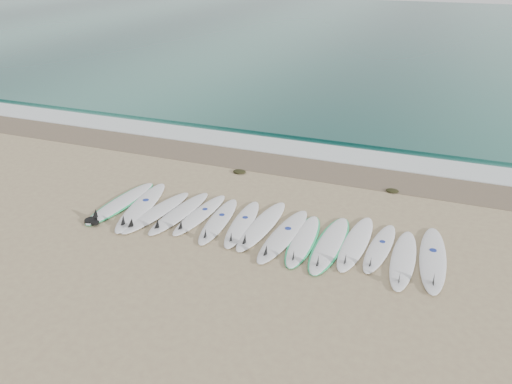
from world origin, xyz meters
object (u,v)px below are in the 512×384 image
(leash_coil, at_px, (92,221))
(surfboard_14, at_px, (433,260))
(surfboard_7, at_px, (261,226))
(surfboard_0, at_px, (120,203))

(leash_coil, bearing_deg, surfboard_14, 8.46)
(surfboard_14, xyz_separation_m, leash_coil, (-8.06, -1.20, -0.01))
(surfboard_7, relative_size, leash_coil, 5.90)
(surfboard_14, distance_m, leash_coil, 8.15)
(surfboard_7, relative_size, surfboard_14, 0.97)
(surfboard_14, relative_size, leash_coil, 6.08)
(surfboard_7, bearing_deg, leash_coil, -158.78)
(surfboard_0, height_order, surfboard_14, surfboard_14)
(surfboard_0, xyz_separation_m, leash_coil, (-0.09, -1.09, -0.00))
(surfboard_0, height_order, surfboard_7, surfboard_0)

